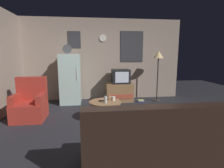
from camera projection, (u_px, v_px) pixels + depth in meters
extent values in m
plane|color=#232328|center=(112.00, 127.00, 3.64)|extent=(12.00, 12.00, 0.00)
cube|color=gray|center=(103.00, 60.00, 5.82)|extent=(5.20, 0.10, 2.63)
cube|color=#333338|center=(132.00, 47.00, 5.81)|extent=(0.76, 0.02, 1.00)
cube|color=#333338|center=(74.00, 40.00, 5.55)|extent=(0.40, 0.02, 0.52)
cylinder|color=silver|center=(103.00, 38.00, 5.65)|extent=(0.22, 0.03, 0.22)
cube|color=silver|center=(70.00, 79.00, 5.31)|extent=(0.60, 0.60, 1.50)
cylinder|color=silver|center=(77.00, 73.00, 5.01)|extent=(0.02, 0.02, 0.36)
cylinder|color=#4C4C51|center=(67.00, 49.00, 5.08)|extent=(0.26, 0.04, 0.26)
cube|color=#8E6642|center=(119.00, 92.00, 5.62)|extent=(0.84, 0.52, 0.58)
cube|color=#AD4733|center=(121.00, 97.00, 5.38)|extent=(0.76, 0.01, 0.14)
cube|color=black|center=(121.00, 76.00, 5.54)|extent=(0.54, 0.50, 0.44)
cube|color=silver|center=(122.00, 77.00, 5.30)|extent=(0.41, 0.01, 0.33)
cylinder|color=#332D28|center=(157.00, 100.00, 5.71)|extent=(0.24, 0.24, 0.02)
cylinder|color=#332D28|center=(157.00, 79.00, 5.59)|extent=(0.04, 0.04, 1.40)
cone|color=#F2D18C|center=(159.00, 55.00, 5.46)|extent=(0.32, 0.32, 0.22)
cylinder|color=#8E6642|center=(105.00, 119.00, 4.00)|extent=(0.72, 0.72, 0.04)
cylinder|color=#8E6642|center=(105.00, 111.00, 3.97)|extent=(0.24, 0.24, 0.41)
cylinder|color=#8E6642|center=(105.00, 102.00, 3.94)|extent=(0.72, 0.72, 0.04)
cylinder|color=silver|center=(106.00, 100.00, 3.80)|extent=(0.05, 0.05, 0.15)
cylinder|color=silver|center=(113.00, 99.00, 4.00)|extent=(0.08, 0.08, 0.09)
cylinder|color=tan|center=(110.00, 98.00, 4.04)|extent=(0.08, 0.08, 0.09)
cube|color=black|center=(102.00, 101.00, 3.95)|extent=(0.15, 0.06, 0.02)
cube|color=#A52D23|center=(30.00, 111.00, 4.02)|extent=(0.68, 0.68, 0.40)
cube|color=#A52D23|center=(32.00, 88.00, 4.20)|extent=(0.68, 0.16, 0.56)
cube|color=#A52D23|center=(16.00, 99.00, 3.94)|extent=(0.12, 0.60, 0.20)
cube|color=#A52D23|center=(42.00, 98.00, 4.01)|extent=(0.12, 0.60, 0.20)
cube|color=black|center=(148.00, 152.00, 2.34)|extent=(1.70, 0.80, 0.40)
cube|color=black|center=(158.00, 129.00, 1.97)|extent=(1.70, 0.20, 0.52)
cube|color=#5752C5|center=(141.00, 102.00, 5.56)|extent=(0.22, 0.13, 0.02)
cube|color=slate|center=(141.00, 101.00, 5.55)|extent=(0.16, 0.16, 0.02)
cube|color=#A6BB60|center=(141.00, 100.00, 5.55)|extent=(0.18, 0.12, 0.02)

